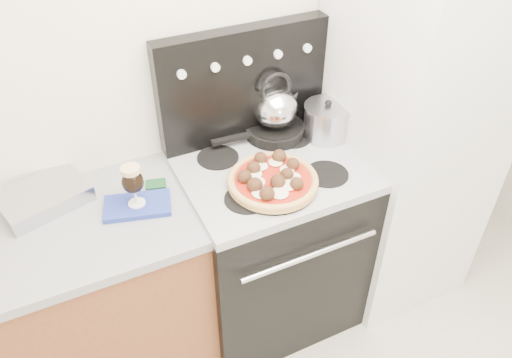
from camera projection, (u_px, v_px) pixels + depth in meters
room_shell at (405, 262)px, 1.24m from camera, size 3.52×3.01×2.52m
base_cabinet at (26, 328)px, 2.05m from camera, size 1.45×0.60×0.86m
stove_body at (269, 246)px, 2.39m from camera, size 0.76×0.65×0.88m
cooktop at (271, 170)px, 2.11m from camera, size 0.76×0.65×0.04m
backguard at (243, 84)px, 2.13m from camera, size 0.76×0.08×0.50m
fridge at (409, 124)px, 2.29m from camera, size 0.64×0.68×1.90m
foil_sheet at (43, 197)px, 1.92m from camera, size 0.37×0.32×0.06m
oven_mitt at (137, 206)px, 1.91m from camera, size 0.28×0.21×0.02m
beer_glass at (133, 186)px, 1.85m from camera, size 0.09×0.09×0.18m
pizza_pan at (273, 185)px, 1.99m from camera, size 0.37×0.37×0.01m
pizza at (273, 179)px, 1.97m from camera, size 0.38×0.38×0.05m
skillet at (275, 130)px, 2.26m from camera, size 0.29×0.29×0.05m
tea_kettle at (276, 105)px, 2.18m from camera, size 0.21×0.21×0.22m
stock_pot at (327, 122)px, 2.23m from camera, size 0.24×0.24×0.15m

